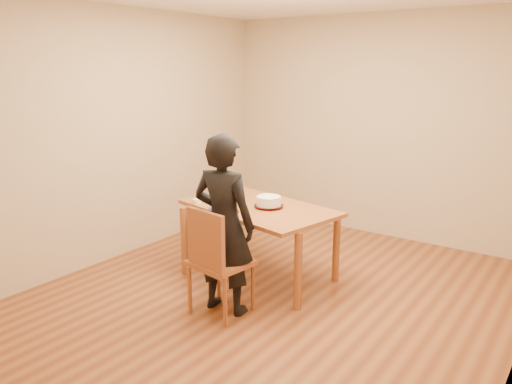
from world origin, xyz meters
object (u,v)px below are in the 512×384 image
Objects in this scene: cake_plate at (269,206)px; cake at (269,201)px; dining_table at (259,208)px; dining_chair at (221,263)px; person at (224,225)px.

cake_plate is 0.05m from cake.
dining_table is 3.29× the size of dining_chair.
cake_plate is 1.17× the size of cake.
dining_chair is at bearing -86.57° from cake_plate.
person is at bearing -66.59° from dining_table.
person is (0.05, -0.75, -0.03)m from cake.
cake is at bearing 0.00° from cake_plate.
cake is at bearing -92.92° from person.
person is at bearing 98.33° from dining_chair.
dining_table is 0.13m from cake.
person is (0.00, 0.05, 0.33)m from dining_chair.
cake is at bearing 101.77° from dining_chair.
person is (0.15, -0.73, 0.05)m from dining_table.
dining_table is 6.13× the size of cake.
dining_table is at bearing -169.78° from cake_plate.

